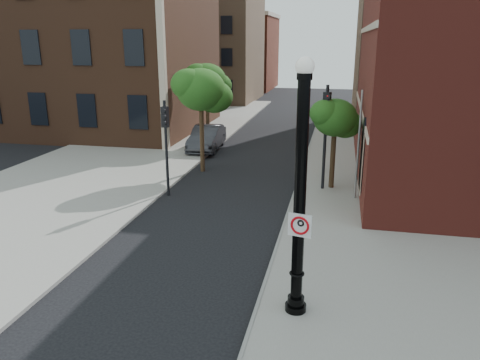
% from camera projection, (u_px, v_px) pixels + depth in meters
% --- Properties ---
extents(ground, '(120.00, 120.00, 0.00)m').
position_uv_depth(ground, '(186.00, 300.00, 13.12)').
color(ground, black).
rests_on(ground, ground).
extents(sidewalk_right, '(8.00, 60.00, 0.12)m').
position_uv_depth(sidewalk_right, '(381.00, 199.00, 21.26)').
color(sidewalk_right, gray).
rests_on(sidewalk_right, ground).
extents(sidewalk_left, '(10.00, 50.00, 0.12)m').
position_uv_depth(sidewalk_left, '(144.00, 146.00, 31.76)').
color(sidewalk_left, gray).
rests_on(sidewalk_left, ground).
extents(curb_edge, '(0.10, 60.00, 0.14)m').
position_uv_depth(curb_edge, '(295.00, 193.00, 22.05)').
color(curb_edge, gray).
rests_on(curb_edge, ground).
extents(victorian_building, '(18.60, 14.60, 17.95)m').
position_uv_depth(victorian_building, '(84.00, 16.00, 36.25)').
color(victorian_building, '#573220').
rests_on(victorian_building, ground).
extents(bg_building_tan_a, '(12.00, 12.00, 12.00)m').
position_uv_depth(bg_building_tan_a, '(206.00, 48.00, 54.98)').
color(bg_building_tan_a, '#856448').
rests_on(bg_building_tan_a, ground).
extents(bg_building_red, '(12.00, 12.00, 10.00)m').
position_uv_depth(bg_building_red, '(233.00, 54.00, 68.38)').
color(bg_building_red, maroon).
rests_on(bg_building_red, ground).
extents(lamppost, '(0.56, 0.56, 6.64)m').
position_uv_depth(lamppost, '(300.00, 206.00, 11.55)').
color(lamppost, black).
rests_on(lamppost, ground).
extents(no_parking_sign, '(0.59, 0.16, 0.60)m').
position_uv_depth(no_parking_sign, '(300.00, 225.00, 11.52)').
color(no_parking_sign, white).
rests_on(no_parking_sign, ground).
extents(parked_car, '(1.95, 4.93, 1.60)m').
position_uv_depth(parked_car, '(207.00, 138.00, 30.67)').
color(parked_car, '#2B2B30').
rests_on(parked_car, ground).
extents(traffic_signal_left, '(0.31, 0.37, 4.42)m').
position_uv_depth(traffic_signal_left, '(166.00, 133.00, 21.02)').
color(traffic_signal_left, black).
rests_on(traffic_signal_left, ground).
extents(traffic_signal_right, '(0.38, 0.44, 5.03)m').
position_uv_depth(traffic_signal_right, '(326.00, 121.00, 21.58)').
color(traffic_signal_right, black).
rests_on(traffic_signal_right, ground).
extents(utility_pole, '(0.10, 0.10, 4.95)m').
position_uv_depth(utility_pole, '(358.00, 147.00, 20.51)').
color(utility_pole, '#999999').
rests_on(utility_pole, ground).
extents(street_tree_a, '(3.09, 2.80, 5.58)m').
position_uv_depth(street_tree_a, '(202.00, 91.00, 24.67)').
color(street_tree_a, '#2F2213').
rests_on(street_tree_a, ground).
extents(street_tree_b, '(3.04, 2.75, 5.48)m').
position_uv_depth(street_tree_b, '(208.00, 81.00, 31.47)').
color(street_tree_b, '#2F2213').
rests_on(street_tree_b, ground).
extents(street_tree_c, '(2.44, 2.20, 4.39)m').
position_uv_depth(street_tree_c, '(336.00, 119.00, 21.77)').
color(street_tree_c, '#2F2213').
rests_on(street_tree_c, ground).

